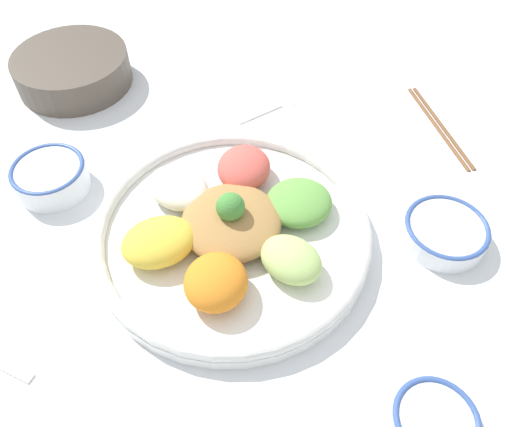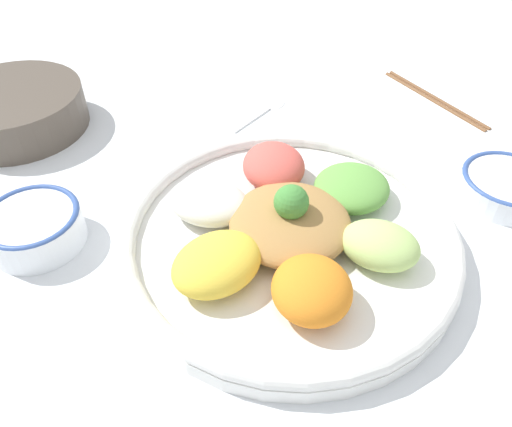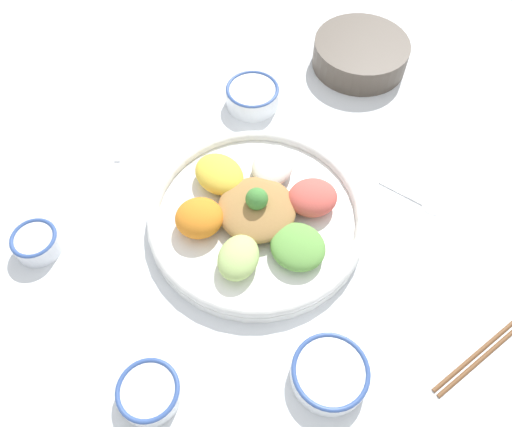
{
  "view_description": "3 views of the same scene",
  "coord_description": "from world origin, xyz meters",
  "views": [
    {
      "loc": [
        0.24,
        -0.39,
        0.59
      ],
      "look_at": [
        0.03,
        0.02,
        0.03
      ],
      "focal_mm": 35.0,
      "sensor_mm": 36.0,
      "label": 1
    },
    {
      "loc": [
        0.04,
        -0.43,
        0.44
      ],
      "look_at": [
        -0.03,
        -0.03,
        0.06
      ],
      "focal_mm": 35.0,
      "sensor_mm": 36.0,
      "label": 2
    },
    {
      "loc": [
        0.5,
        0.03,
        0.78
      ],
      "look_at": [
        0.01,
        -0.02,
        0.03
      ],
      "focal_mm": 35.0,
      "sensor_mm": 36.0,
      "label": 3
    }
  ],
  "objects": [
    {
      "name": "salad_platter",
      "position": [
        0.01,
        -0.02,
        0.03
      ],
      "size": [
        0.4,
        0.4,
        0.09
      ],
      "color": "white",
      "rests_on": "ground_plane"
    },
    {
      "name": "serving_spoon_extra",
      "position": [
        -0.07,
        0.28,
        0.0
      ],
      "size": [
        0.08,
        0.12,
        0.01
      ],
      "rotation": [
        0.0,
        0.0,
        4.2
      ],
      "color": "white",
      "rests_on": "ground_plane"
    },
    {
      "name": "chopsticks_pair_near",
      "position": [
        0.22,
        0.36,
        0.0
      ],
      "size": [
        0.16,
        0.18,
        0.01
      ],
      "rotation": [
        0.0,
        0.0,
        2.29
      ],
      "color": "brown",
      "rests_on": "ground_plane"
    },
    {
      "name": "rice_bowl_blue",
      "position": [
        0.28,
        0.12,
        0.02
      ],
      "size": [
        0.12,
        0.12,
        0.03
      ],
      "color": "white",
      "rests_on": "ground_plane"
    },
    {
      "name": "side_serving_bowl",
      "position": [
        -0.44,
        0.17,
        0.03
      ],
      "size": [
        0.21,
        0.21,
        0.06
      ],
      "color": "#51473D",
      "rests_on": "ground_plane"
    },
    {
      "name": "sauce_bowl_dark",
      "position": [
        -0.29,
        -0.06,
        0.02
      ],
      "size": [
        0.11,
        0.11,
        0.04
      ],
      "color": "white",
      "rests_on": "ground_plane"
    },
    {
      "name": "ground_plane",
      "position": [
        0.0,
        0.0,
        0.0
      ],
      "size": [
        2.4,
        2.4,
        0.0
      ],
      "primitive_type": "plane",
      "color": "white"
    }
  ]
}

